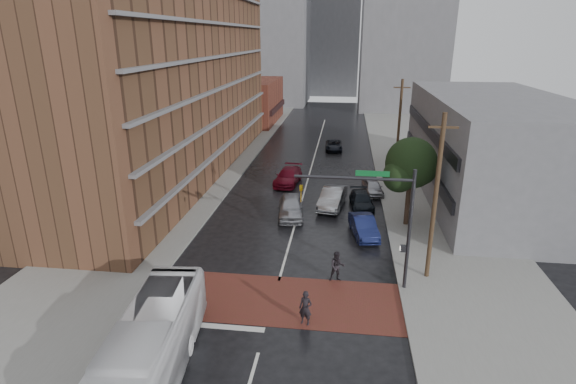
% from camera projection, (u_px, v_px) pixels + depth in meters
% --- Properties ---
extents(ground, '(160.00, 160.00, 0.00)m').
position_uv_depth(ground, '(272.00, 304.00, 24.45)').
color(ground, black).
rests_on(ground, ground).
extents(crosswalk, '(14.00, 5.00, 0.02)m').
position_uv_depth(crosswalk, '(274.00, 299.00, 24.92)').
color(crosswalk, maroon).
rests_on(crosswalk, ground).
extents(sidewalk_west, '(9.00, 90.00, 0.15)m').
position_uv_depth(sidewalk_west, '(205.00, 169.00, 49.23)').
color(sidewalk_west, gray).
rests_on(sidewalk_west, ground).
extents(sidewalk_east, '(9.00, 90.00, 0.15)m').
position_uv_depth(sidewalk_east, '(420.00, 177.00, 46.47)').
color(sidewalk_east, gray).
rests_on(sidewalk_east, ground).
extents(apartment_block, '(10.00, 44.00, 28.00)m').
position_uv_depth(apartment_block, '(169.00, 34.00, 44.03)').
color(apartment_block, brown).
rests_on(apartment_block, ground).
extents(storefront_west, '(8.00, 16.00, 7.00)m').
position_uv_depth(storefront_west, '(253.00, 101.00, 75.34)').
color(storefront_west, brown).
rests_on(storefront_west, ground).
extents(building_east, '(11.00, 26.00, 9.00)m').
position_uv_depth(building_east, '(491.00, 148.00, 39.73)').
color(building_east, slate).
rests_on(building_east, ground).
extents(distant_tower_west, '(18.00, 16.00, 32.00)m').
position_uv_depth(distant_tower_west, '(265.00, 25.00, 93.97)').
color(distant_tower_west, slate).
rests_on(distant_tower_west, ground).
extents(distant_tower_east, '(16.00, 14.00, 36.00)m').
position_uv_depth(distant_tower_east, '(406.00, 13.00, 84.33)').
color(distant_tower_east, slate).
rests_on(distant_tower_east, ground).
extents(distant_tower_center, '(12.00, 10.00, 24.00)m').
position_uv_depth(distant_tower_center, '(334.00, 44.00, 109.53)').
color(distant_tower_center, slate).
rests_on(distant_tower_center, ground).
extents(street_tree, '(4.20, 4.10, 6.90)m').
position_uv_depth(street_tree, '(411.00, 166.00, 33.15)').
color(street_tree, '#332319').
rests_on(street_tree, ground).
extents(signal_mast, '(6.50, 0.30, 7.20)m').
position_uv_depth(signal_mast, '(384.00, 212.00, 24.54)').
color(signal_mast, '#2D2D33').
rests_on(signal_mast, ground).
extents(utility_pole_near, '(1.60, 0.26, 10.00)m').
position_uv_depth(utility_pole_near, '(435.00, 198.00, 25.46)').
color(utility_pole_near, '#473321').
rests_on(utility_pole_near, ground).
extents(utility_pole_far, '(1.60, 0.26, 10.00)m').
position_uv_depth(utility_pole_far, '(399.00, 130.00, 44.20)').
color(utility_pole_far, '#473321').
rests_on(utility_pole_far, ground).
extents(transit_bus, '(3.66, 11.28, 3.09)m').
position_uv_depth(transit_bus, '(146.00, 357.00, 18.14)').
color(transit_bus, white).
rests_on(transit_bus, ground).
extents(pedestrian_a, '(0.76, 0.59, 1.84)m').
position_uv_depth(pedestrian_a, '(306.00, 308.00, 22.51)').
color(pedestrian_a, black).
rests_on(pedestrian_a, ground).
extents(pedestrian_b, '(1.01, 0.84, 1.88)m').
position_uv_depth(pedestrian_b, '(337.00, 267.00, 26.54)').
color(pedestrian_b, black).
rests_on(pedestrian_b, ground).
extents(car_travel_a, '(2.53, 5.10, 1.67)m').
position_uv_depth(car_travel_a, '(291.00, 207.00, 36.08)').
color(car_travel_a, '#9E9EA5').
rests_on(car_travel_a, ground).
extents(car_travel_b, '(2.55, 5.30, 1.68)m').
position_uv_depth(car_travel_b, '(332.00, 198.00, 38.17)').
color(car_travel_b, '#9D9FA4').
rests_on(car_travel_b, ground).
extents(car_travel_c, '(2.66, 5.39, 1.51)m').
position_uv_depth(car_travel_c, '(288.00, 176.00, 44.26)').
color(car_travel_c, maroon).
rests_on(car_travel_c, ground).
extents(suv_travel, '(2.32, 4.62, 1.26)m').
position_uv_depth(suv_travel, '(334.00, 145.00, 57.41)').
color(suv_travel, black).
rests_on(suv_travel, ground).
extents(car_parked_near, '(2.32, 4.57, 1.44)m').
position_uv_depth(car_parked_near, '(364.00, 226.00, 32.70)').
color(car_parked_near, '#161E4E').
rests_on(car_parked_near, ground).
extents(car_parked_mid, '(2.24, 4.53, 1.27)m').
position_uv_depth(car_parked_mid, '(362.00, 201.00, 38.05)').
color(car_parked_mid, black).
rests_on(car_parked_mid, ground).
extents(car_parked_far, '(2.15, 4.11, 1.33)m').
position_uv_depth(car_parked_far, '(373.00, 187.00, 41.42)').
color(car_parked_far, '#95969C').
rests_on(car_parked_far, ground).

